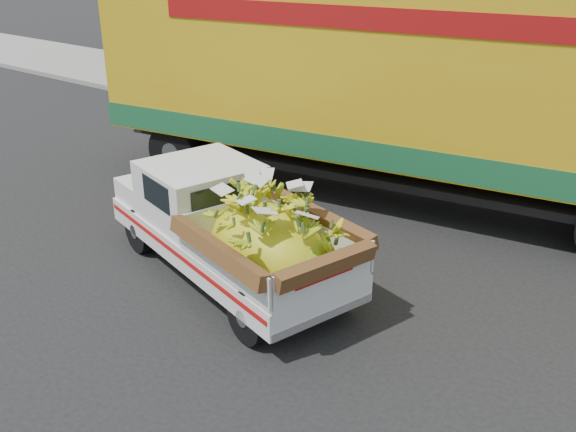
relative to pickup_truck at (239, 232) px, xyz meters
The scene contains 5 objects.
ground 0.88m from the pickup_truck, 162.16° to the left, with size 100.00×100.00×0.00m, color black.
curb 6.68m from the pickup_truck, 92.83° to the left, with size 60.00×0.25×0.15m, color gray.
sidewalk 8.76m from the pickup_truck, 92.15° to the left, with size 60.00×4.00×0.14m, color gray.
pickup_truck is the anchor object (origin of this frame).
semi_trailer 4.40m from the pickup_truck, 84.90° to the left, with size 12.07×4.41×3.80m.
Camera 1 is at (5.70, -5.91, 4.53)m, focal length 40.00 mm.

